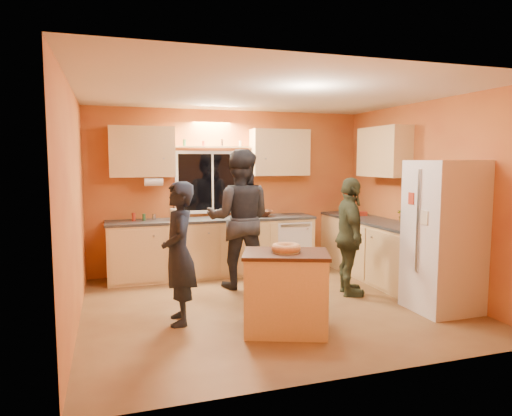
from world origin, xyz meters
name	(u,v)px	position (x,y,z in m)	size (l,w,h in m)	color
ground	(271,305)	(0.00, 0.00, 0.00)	(4.50, 4.50, 0.00)	brown
room_shell	(270,174)	(0.12, 0.41, 1.62)	(4.54, 4.04, 2.61)	orange
back_counter	(236,245)	(0.01, 1.70, 0.45)	(4.23, 0.62, 0.90)	tan
right_counter	(384,252)	(1.95, 0.50, 0.45)	(0.62, 1.84, 0.90)	tan
refrigerator	(444,236)	(1.89, -0.80, 0.90)	(0.72, 0.70, 1.80)	silver
island	(286,292)	(-0.16, -0.88, 0.43)	(1.03, 0.87, 0.85)	tan
bundt_pastry	(286,248)	(-0.16, -0.88, 0.90)	(0.31, 0.31, 0.09)	tan
person_left	(179,253)	(-1.18, -0.27, 0.79)	(0.57, 0.38, 1.57)	black
person_center	(239,219)	(-0.15, 0.93, 0.98)	(0.95, 0.74, 1.95)	black
person_right	(350,237)	(1.14, 0.11, 0.79)	(0.92, 0.38, 1.58)	#2E3521
mixing_bowl	(260,213)	(0.42, 1.70, 0.95)	(0.39, 0.39, 0.10)	#311E10
utensil_crock	(174,214)	(-0.95, 1.69, 0.99)	(0.14, 0.14, 0.17)	beige
potted_plant	(406,215)	(2.03, 0.13, 1.04)	(0.25, 0.22, 0.28)	gray
red_box	(361,214)	(2.02, 1.28, 0.94)	(0.16, 0.12, 0.07)	#A42D19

